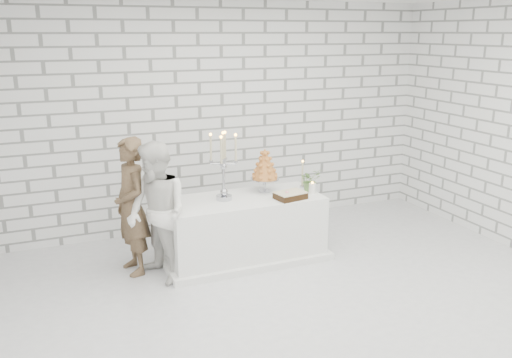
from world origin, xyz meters
name	(u,v)px	position (x,y,z in m)	size (l,w,h in m)	color
ground	(307,302)	(0.00, 0.00, 0.00)	(6.00, 5.00, 0.01)	silver
wall_back	(222,117)	(0.00, 2.50, 1.50)	(6.00, 0.01, 3.00)	white
cake_table	(244,228)	(-0.19, 1.24, 0.38)	(1.80, 0.80, 0.75)	white
groom	(131,206)	(-1.45, 1.38, 0.76)	(0.56, 0.37, 1.53)	brown
bride	(157,213)	(-1.23, 1.06, 0.76)	(0.74, 0.57, 1.52)	white
candelabra	(224,166)	(-0.42, 1.27, 1.14)	(0.32, 0.32, 0.79)	#A9A9B3
croquembouche	(265,170)	(0.14, 1.39, 1.01)	(0.34, 0.34, 0.53)	#9A5725
chocolate_cake	(290,195)	(0.30, 1.01, 0.79)	(0.33, 0.24, 0.08)	black
pillar_candle	(312,188)	(0.63, 1.11, 0.81)	(0.08, 0.08, 0.12)	white
extra_taper	(302,175)	(0.64, 1.38, 0.91)	(0.06, 0.06, 0.32)	#BEB18C
flowers	(310,180)	(0.64, 1.19, 0.89)	(0.25, 0.22, 0.28)	#4E7A44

